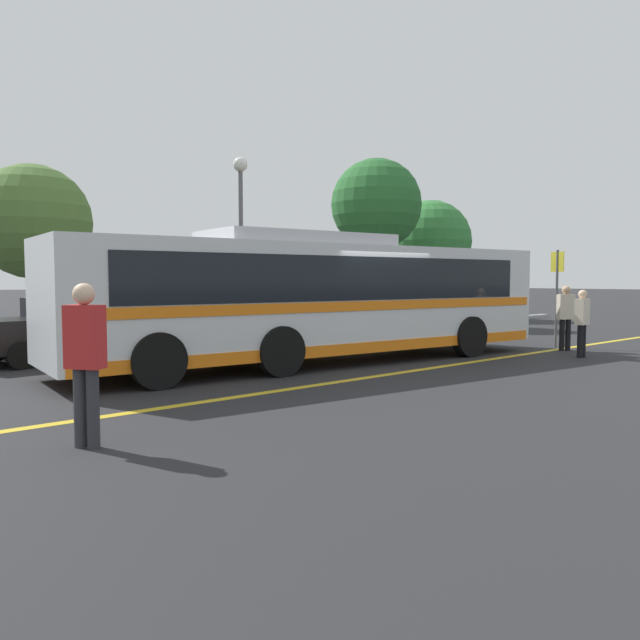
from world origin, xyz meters
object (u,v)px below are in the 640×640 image
(parked_car_1, at_px, (72,328))
(pedestrian_1, at_px, (85,353))
(parked_car_2, at_px, (253,321))
(tree_2, at_px, (430,242))
(tree_0, at_px, (33,222))
(tree_1, at_px, (376,205))
(transit_bus, at_px, (319,296))
(pedestrian_2, at_px, (582,319))
(pedestrian_0, at_px, (565,314))
(street_lamp, at_px, (241,212))
(bus_stop_sign, at_px, (557,286))

(parked_car_1, height_order, pedestrian_1, pedestrian_1)
(parked_car_2, height_order, tree_2, tree_2)
(pedestrian_1, relative_size, tree_0, 0.34)
(parked_car_1, relative_size, tree_1, 0.71)
(transit_bus, xyz_separation_m, tree_2, (14.67, 8.66, 2.19))
(parked_car_1, xyz_separation_m, pedestrian_2, (9.50, -7.78, 0.18))
(pedestrian_2, height_order, tree_0, tree_0)
(transit_bus, height_order, pedestrian_1, transit_bus)
(pedestrian_0, relative_size, tree_0, 0.31)
(tree_2, bearing_deg, pedestrian_2, -127.18)
(parked_car_1, bearing_deg, tree_0, -13.95)
(street_lamp, distance_m, tree_1, 7.77)
(bus_stop_sign, bearing_deg, tree_0, -133.55)
(parked_car_1, xyz_separation_m, pedestrian_1, (-2.67, -7.97, 0.32))
(transit_bus, height_order, parked_car_2, transit_bus)
(pedestrian_0, bearing_deg, tree_1, -72.47)
(bus_stop_sign, bearing_deg, transit_bus, -98.50)
(parked_car_2, bearing_deg, street_lamp, 154.58)
(pedestrian_2, bearing_deg, tree_2, -131.89)
(transit_bus, bearing_deg, parked_car_2, 172.21)
(pedestrian_1, bearing_deg, tree_0, 131.27)
(bus_stop_sign, bearing_deg, parked_car_1, -112.95)
(pedestrian_1, distance_m, tree_0, 14.52)
(pedestrian_0, relative_size, tree_2, 0.30)
(pedestrian_2, bearing_deg, bus_stop_sign, -141.62)
(bus_stop_sign, bearing_deg, pedestrian_2, -40.73)
(parked_car_1, distance_m, tree_2, 19.39)
(bus_stop_sign, bearing_deg, pedestrian_1, -76.60)
(transit_bus, distance_m, pedestrian_2, 6.51)
(parked_car_2, xyz_separation_m, tree_1, (8.58, 3.38, 4.25))
(pedestrian_0, height_order, tree_2, tree_2)
(parked_car_1, distance_m, tree_0, 6.61)
(pedestrian_0, bearing_deg, tree_2, -91.60)
(bus_stop_sign, height_order, tree_0, tree_0)
(parked_car_1, distance_m, pedestrian_0, 12.58)
(tree_0, bearing_deg, pedestrian_1, -104.65)
(pedestrian_0, bearing_deg, street_lamp, -27.10)
(street_lamp, xyz_separation_m, tree_2, (12.70, 2.61, -0.34))
(parked_car_1, height_order, bus_stop_sign, bus_stop_sign)
(transit_bus, height_order, tree_2, tree_2)
(pedestrian_1, bearing_deg, parked_car_1, 127.38)
(parked_car_2, xyz_separation_m, tree_2, (13.67, 4.65, 2.99))
(pedestrian_2, height_order, street_lamp, street_lamp)
(parked_car_1, relative_size, tree_0, 0.88)
(parked_car_1, distance_m, parked_car_2, 5.01)
(parked_car_1, xyz_separation_m, pedestrian_0, (10.58, -6.79, 0.23))
(pedestrian_2, bearing_deg, transit_bus, -36.70)
(transit_bus, bearing_deg, tree_2, 126.75)
(parked_car_1, relative_size, parked_car_2, 1.21)
(parked_car_1, xyz_separation_m, parked_car_2, (5.00, -0.33, -0.04))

